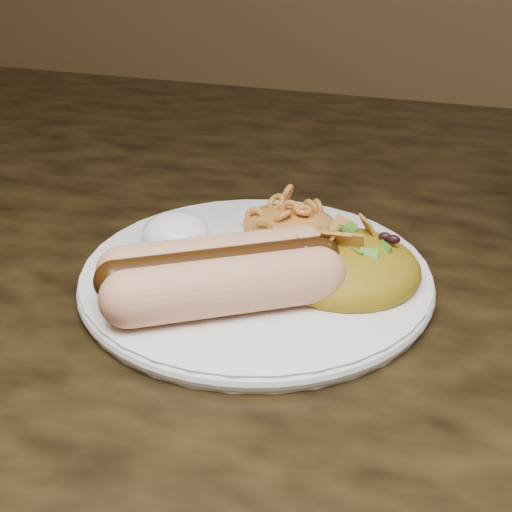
% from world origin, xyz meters
% --- Properties ---
extents(table, '(1.60, 0.90, 0.75)m').
position_xyz_m(table, '(0.00, 0.00, 0.66)').
color(table, '#312510').
rests_on(table, floor).
extents(plate, '(0.30, 0.30, 0.01)m').
position_xyz_m(plate, '(-0.09, -0.05, 0.76)').
color(plate, white).
rests_on(plate, table).
extents(hotdog, '(0.13, 0.12, 0.04)m').
position_xyz_m(hotdog, '(-0.10, -0.09, 0.78)').
color(hotdog, '#EEAD80').
rests_on(hotdog, plate).
extents(mac_and_cheese, '(0.08, 0.07, 0.03)m').
position_xyz_m(mac_and_cheese, '(-0.08, 0.02, 0.78)').
color(mac_and_cheese, '#D1813A').
rests_on(mac_and_cheese, plate).
extents(sour_cream, '(0.06, 0.06, 0.03)m').
position_xyz_m(sour_cream, '(-0.16, -0.03, 0.78)').
color(sour_cream, white).
rests_on(sour_cream, plate).
extents(taco_salad, '(0.10, 0.10, 0.05)m').
position_xyz_m(taco_salad, '(-0.03, -0.04, 0.78)').
color(taco_salad, '#D04504').
rests_on(taco_salad, plate).
extents(fork, '(0.02, 0.13, 0.00)m').
position_xyz_m(fork, '(-0.10, -0.08, 0.75)').
color(fork, white).
rests_on(fork, table).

